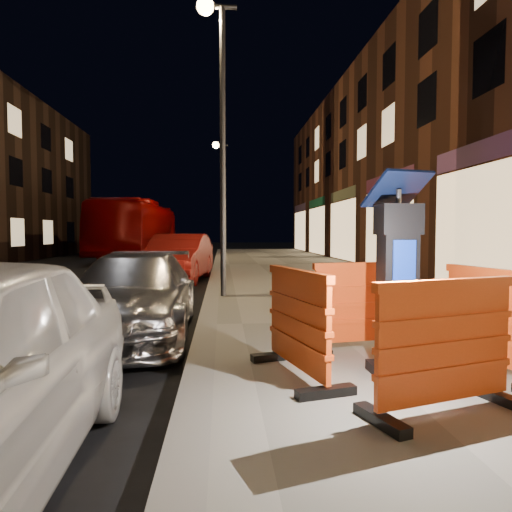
{
  "coord_description": "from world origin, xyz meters",
  "views": [
    {
      "loc": [
        0.23,
        -6.68,
        1.5
      ],
      "look_at": [
        0.8,
        1.0,
        1.1
      ],
      "focal_mm": 32.0,
      "sensor_mm": 36.0,
      "label": 1
    }
  ],
  "objects": [
    {
      "name": "parking_kiosk",
      "position": [
        1.88,
        -2.5,
        1.05
      ],
      "size": [
        0.68,
        0.68,
        1.81
      ],
      "primitive_type": "cube",
      "rotation": [
        0.0,
        0.0,
        0.22
      ],
      "color": "black",
      "rests_on": "sidewalk"
    },
    {
      "name": "kerb",
      "position": [
        0.0,
        0.0,
        0.07
      ],
      "size": [
        0.3,
        60.0,
        0.15
      ],
      "primitive_type": "cube",
      "color": "slate",
      "rests_on": "ground"
    },
    {
      "name": "barrier_back",
      "position": [
        1.88,
        -1.55,
        0.65
      ],
      "size": [
        1.36,
        0.74,
        1.01
      ],
      "primitive_type": "cube",
      "rotation": [
        0.0,
        0.0,
        0.17
      ],
      "color": "#EA4C16",
      "rests_on": "sidewalk"
    },
    {
      "name": "street_lamp_far",
      "position": [
        0.25,
        18.0,
        3.15
      ],
      "size": [
        0.12,
        0.12,
        6.0
      ],
      "primitive_type": "cylinder",
      "color": "#3F3F44",
      "rests_on": "sidewalk"
    },
    {
      "name": "street_lamp_mid",
      "position": [
        0.25,
        3.0,
        3.15
      ],
      "size": [
        0.12,
        0.12,
        6.0
      ],
      "primitive_type": "cylinder",
      "color": "#3F3F44",
      "rests_on": "sidewalk"
    },
    {
      "name": "car_red",
      "position": [
        -1.11,
        7.45,
        0.0
      ],
      "size": [
        2.0,
        4.54,
        1.45
      ],
      "primitive_type": "imported",
      "rotation": [
        0.0,
        0.0,
        -0.11
      ],
      "color": "maroon",
      "rests_on": "ground"
    },
    {
      "name": "barrier_kerbside",
      "position": [
        0.93,
        -2.5,
        0.65
      ],
      "size": [
        0.84,
        1.38,
        1.01
      ],
      "primitive_type": "cube",
      "rotation": [
        0.0,
        0.0,
        1.83
      ],
      "color": "#EA4C16",
      "rests_on": "sidewalk"
    },
    {
      "name": "car_silver",
      "position": [
        -1.05,
        0.05,
        0.0
      ],
      "size": [
        1.77,
        4.15,
        1.19
      ],
      "primitive_type": "imported",
      "rotation": [
        0.0,
        0.0,
        0.03
      ],
      "color": "#B1B1B6",
      "rests_on": "ground"
    },
    {
      "name": "ground_plane",
      "position": [
        0.0,
        0.0,
        0.0
      ],
      "size": [
        120.0,
        120.0,
        0.0
      ],
      "primitive_type": "plane",
      "color": "black",
      "rests_on": "ground"
    },
    {
      "name": "bus_doubledecker",
      "position": [
        -4.67,
        20.29,
        0.0
      ],
      "size": [
        3.12,
        11.84,
        3.27
      ],
      "primitive_type": "imported",
      "rotation": [
        0.0,
        0.0,
        -0.03
      ],
      "color": "#980605",
      "rests_on": "ground"
    },
    {
      "name": "barrier_front",
      "position": [
        1.88,
        -3.45,
        0.65
      ],
      "size": [
        1.39,
        0.9,
        1.01
      ],
      "primitive_type": "cube",
      "rotation": [
        0.0,
        0.0,
        0.31
      ],
      "color": "#EA4C16",
      "rests_on": "sidewalk"
    },
    {
      "name": "barrier_bldgside",
      "position": [
        2.83,
        -2.5,
        0.65
      ],
      "size": [
        0.76,
        1.37,
        1.01
      ],
      "primitive_type": "cube",
      "rotation": [
        0.0,
        0.0,
        1.76
      ],
      "color": "#EA4C16",
      "rests_on": "sidewalk"
    },
    {
      "name": "sidewalk",
      "position": [
        3.0,
        0.0,
        0.07
      ],
      "size": [
        6.0,
        60.0,
        0.15
      ],
      "primitive_type": "cube",
      "color": "gray",
      "rests_on": "ground"
    }
  ]
}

